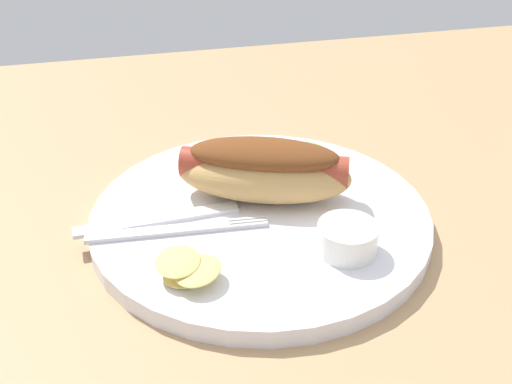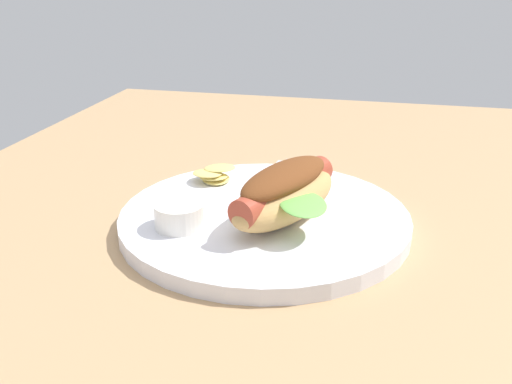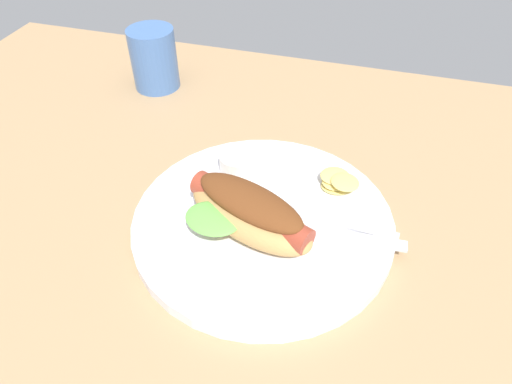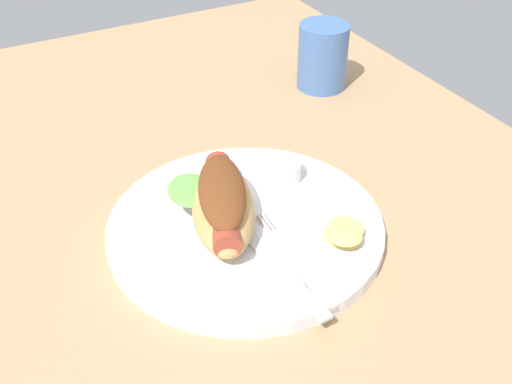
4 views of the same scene
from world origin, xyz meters
The scene contains 8 objects.
ground_plane centered at (0.00, 0.00, -0.90)cm, with size 120.00×90.00×1.80cm, color tan.
plate centered at (-1.98, -2.94, 0.80)cm, with size 29.48×29.48×1.60cm, color white.
hot_dog centered at (-1.03, -0.69, 4.41)cm, with size 16.78×11.74×5.50cm.
sauce_ramekin centered at (3.22, -10.15, 2.79)cm, with size 4.80×4.80×2.38cm, color white.
fork centered at (-9.73, -4.37, 1.80)cm, with size 15.09×2.30×0.40cm.
knife centered at (-10.87, -2.48, 1.78)cm, with size 13.98×1.40×0.36cm, color silver.
chips_pile centered at (-9.25, -10.47, 2.42)cm, with size 5.59×5.52×1.78cm.
drinking_cup centered at (23.35, -28.89, 4.80)cm, with size 7.31×7.31×9.60cm, color #4770B2.
Camera 3 is at (-11.38, 32.14, 39.17)cm, focal length 32.41 mm.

